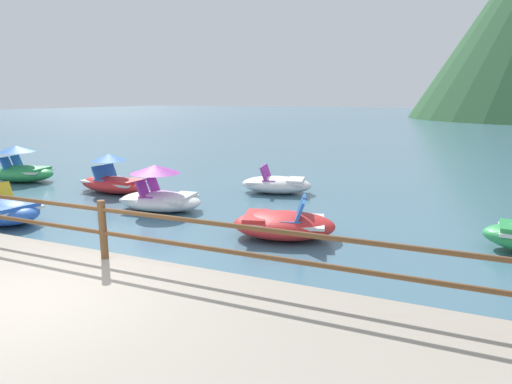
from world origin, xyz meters
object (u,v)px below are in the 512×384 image
object	(u,v)px
pedal_boat_0	(113,181)
pedal_boat_4	(21,170)
pedal_boat_5	(2,210)
pedal_boat_6	(160,195)
pedal_boat_3	(283,224)
pedal_boat_2	(277,184)

from	to	relation	value
pedal_boat_0	pedal_boat_4	bearing A→B (deg)	177.61
pedal_boat_0	pedal_boat_5	world-z (taller)	pedal_boat_0
pedal_boat_0	pedal_boat_6	size ratio (longest dim) A/B	1.11
pedal_boat_4	pedal_boat_3	bearing A→B (deg)	-12.49
pedal_boat_5	pedal_boat_6	distance (m)	3.69
pedal_boat_0	pedal_boat_4	size ratio (longest dim) A/B	1.02
pedal_boat_3	pedal_boat_6	world-z (taller)	pedal_boat_6
pedal_boat_3	pedal_boat_2	bearing A→B (deg)	112.26
pedal_boat_2	pedal_boat_3	xyz separation A→B (m)	(1.70, -4.16, 0.01)
pedal_boat_6	pedal_boat_3	bearing A→B (deg)	-13.80
pedal_boat_2	pedal_boat_5	size ratio (longest dim) A/B	1.02
pedal_boat_3	pedal_boat_4	xyz separation A→B (m)	(-10.71, 2.37, 0.14)
pedal_boat_4	pedal_boat_6	xyz separation A→B (m)	(6.91, -1.44, -0.03)
pedal_boat_3	pedal_boat_6	xyz separation A→B (m)	(-3.80, 0.93, 0.12)
pedal_boat_0	pedal_boat_3	bearing A→B (deg)	-18.82
pedal_boat_4	pedal_boat_6	world-z (taller)	pedal_boat_4
pedal_boat_5	pedal_boat_6	world-z (taller)	pedal_boat_6
pedal_boat_5	pedal_boat_4	bearing A→B (deg)	136.79
pedal_boat_2	pedal_boat_5	world-z (taller)	pedal_boat_5
pedal_boat_2	pedal_boat_3	world-z (taller)	pedal_boat_3
pedal_boat_2	pedal_boat_3	distance (m)	4.49
pedal_boat_6	pedal_boat_2	bearing A→B (deg)	56.99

